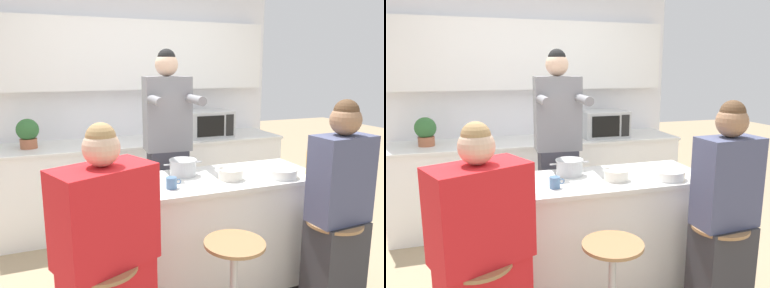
# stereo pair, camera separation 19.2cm
# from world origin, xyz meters

# --- Properties ---
(wall_back) EXTENTS (3.33, 0.22, 2.70)m
(wall_back) POSITION_xyz_m (0.00, 1.83, 1.54)
(wall_back) COLOR white
(wall_back) RESTS_ON ground_plane
(back_counter) EXTENTS (3.10, 0.70, 0.92)m
(back_counter) POSITION_xyz_m (0.00, 1.49, 0.46)
(back_counter) COLOR white
(back_counter) RESTS_ON ground_plane
(kitchen_island) EXTENTS (1.89, 0.65, 0.89)m
(kitchen_island) POSITION_xyz_m (0.00, 0.00, 0.45)
(kitchen_island) COLOR black
(kitchen_island) RESTS_ON ground_plane
(bar_stool_rightmost) EXTENTS (0.38, 0.38, 0.69)m
(bar_stool_rightmost) POSITION_xyz_m (0.76, -0.59, 0.37)
(bar_stool_rightmost) COLOR #997047
(bar_stool_rightmost) RESTS_ON ground_plane
(person_cooking) EXTENTS (0.42, 0.58, 1.84)m
(person_cooking) POSITION_xyz_m (-0.02, 0.59, 0.92)
(person_cooking) COLOR #383842
(person_cooking) RESTS_ON ground_plane
(person_wrapped_blanket) EXTENTS (0.57, 0.46, 1.43)m
(person_wrapped_blanket) POSITION_xyz_m (-0.73, -0.59, 0.67)
(person_wrapped_blanket) COLOR red
(person_wrapped_blanket) RESTS_ON ground_plane
(person_seated_near) EXTENTS (0.41, 0.28, 1.50)m
(person_seated_near) POSITION_xyz_m (0.78, -0.59, 0.69)
(person_seated_near) COLOR #333338
(person_seated_near) RESTS_ON ground_plane
(cooking_pot) EXTENTS (0.30, 0.21, 0.12)m
(cooking_pot) POSITION_xyz_m (-0.05, 0.13, 0.96)
(cooking_pot) COLOR #B7BABC
(cooking_pot) RESTS_ON kitchen_island
(fruit_bowl) EXTENTS (0.23, 0.23, 0.07)m
(fruit_bowl) POSITION_xyz_m (0.62, -0.18, 0.93)
(fruit_bowl) COLOR white
(fruit_bowl) RESTS_ON kitchen_island
(mixing_bowl_steel) EXTENTS (0.18, 0.18, 0.08)m
(mixing_bowl_steel) POSITION_xyz_m (0.24, -0.09, 0.93)
(mixing_bowl_steel) COLOR silver
(mixing_bowl_steel) RESTS_ON kitchen_island
(coffee_cup_near) EXTENTS (0.11, 0.07, 0.08)m
(coffee_cup_near) POSITION_xyz_m (-0.22, -0.13, 0.93)
(coffee_cup_near) COLOR #4C7099
(coffee_cup_near) RESTS_ON kitchen_island
(banana_bunch) EXTENTS (0.17, 0.12, 0.05)m
(banana_bunch) POSITION_xyz_m (-0.64, -0.02, 0.92)
(banana_bunch) COLOR yellow
(banana_bunch) RESTS_ON kitchen_island
(juice_carton) EXTENTS (0.07, 0.07, 0.20)m
(juice_carton) POSITION_xyz_m (0.87, -0.21, 0.99)
(juice_carton) COLOR gold
(juice_carton) RESTS_ON kitchen_island
(microwave) EXTENTS (0.51, 0.40, 0.30)m
(microwave) POSITION_xyz_m (0.73, 1.45, 1.07)
(microwave) COLOR #B2B5B7
(microwave) RESTS_ON back_counter
(potted_plant) EXTENTS (0.21, 0.21, 0.29)m
(potted_plant) POSITION_xyz_m (-1.15, 1.49, 1.07)
(potted_plant) COLOR #A86042
(potted_plant) RESTS_ON back_counter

